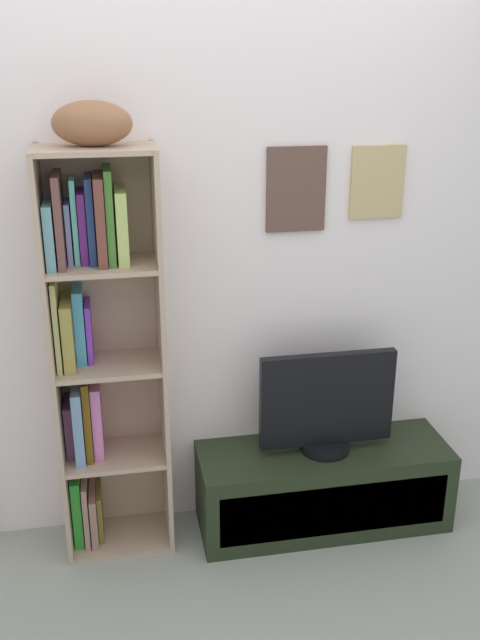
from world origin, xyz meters
name	(u,v)px	position (x,y,z in m)	size (l,w,h in m)	color
back_wall	(208,248)	(0.00, 1.13, 1.29)	(4.80, 0.08, 2.58)	silver
bookshelf	(96,351)	(-0.49, 0.98, 0.92)	(0.46, 0.29, 1.75)	tan
football	(92,123)	(-0.44, 0.95, 1.83)	(0.30, 0.16, 0.16)	brown
tv_stand	(323,486)	(0.49, 0.90, 0.19)	(1.14, 0.39, 0.39)	black
television	(327,405)	(0.49, 0.90, 0.61)	(0.60, 0.22, 0.47)	black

